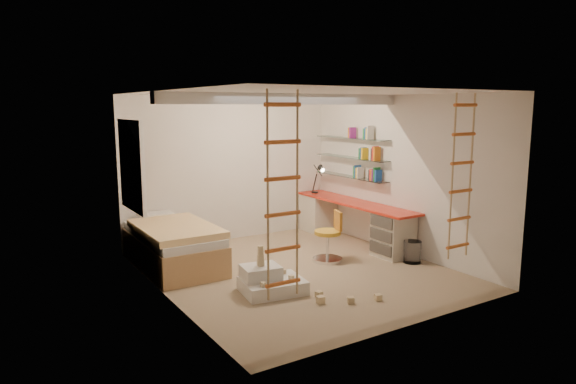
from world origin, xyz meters
TOP-DOWN VIEW (x-y plane):
  - floor at (0.00, 0.00)m, footprint 4.50×4.50m
  - ceiling_beam at (0.00, 0.30)m, footprint 4.00×0.18m
  - window_frame at (-1.97, 1.50)m, footprint 0.06×1.15m
  - window_blind at (-1.93, 1.50)m, footprint 0.02×1.00m
  - rope_ladder_left at (-1.35, -1.75)m, footprint 0.41×0.04m
  - rope_ladder_right at (1.35, -1.75)m, footprint 0.41×0.04m
  - waste_bin at (1.74, -0.58)m, footprint 0.28×0.28m
  - desk at (1.72, 0.86)m, footprint 0.56×2.80m
  - shelves at (1.87, 1.13)m, footprint 0.25×1.80m
  - bed at (-1.48, 1.23)m, footprint 1.02×2.00m
  - task_lamp at (1.67, 1.82)m, footprint 0.14×0.36m
  - swivel_chair at (0.69, 0.18)m, footprint 0.61×0.61m
  - play_platform at (-0.80, -0.51)m, footprint 0.88×0.73m
  - toy_blocks at (-0.56, -0.82)m, footprint 1.28×1.14m
  - books at (1.87, 1.13)m, footprint 0.14×0.70m

SIDE VIEW (x-z plane):
  - floor at x=0.00m, z-range 0.00..0.00m
  - play_platform at x=-0.80m, z-range -0.04..0.31m
  - waste_bin at x=1.74m, z-range 0.00..0.34m
  - toy_blocks at x=-0.56m, z-range -0.07..0.55m
  - swivel_chair at x=0.69m, z-range -0.10..0.69m
  - bed at x=-1.48m, z-range -0.02..0.67m
  - desk at x=1.72m, z-range 0.03..0.78m
  - task_lamp at x=1.67m, z-range 0.85..1.42m
  - shelves at x=1.87m, z-range 1.14..1.86m
  - rope_ladder_left at x=-1.35m, z-range 0.45..2.58m
  - rope_ladder_right at x=1.35m, z-range 0.45..2.58m
  - window_frame at x=-1.97m, z-range 0.88..2.23m
  - window_blind at x=-1.93m, z-range 0.95..2.15m
  - books at x=1.87m, z-range 1.11..2.03m
  - ceiling_beam at x=0.00m, z-range 2.44..2.60m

